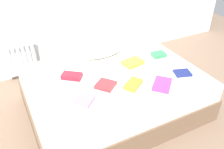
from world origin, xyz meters
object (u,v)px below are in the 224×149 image
at_px(textbook_yellow, 133,62).
at_px(textbook_pink, 85,101).
at_px(textbook_navy, 182,73).
at_px(textbook_maroon, 72,76).
at_px(pillow, 100,52).
at_px(textbook_purple, 162,84).
at_px(textbook_green, 159,55).
at_px(textbook_orange, 133,84).
at_px(radiator, 20,60).
at_px(textbook_red, 106,85).
at_px(bed, 114,93).

bearing_deg(textbook_yellow, textbook_pink, -162.73).
bearing_deg(textbook_navy, textbook_maroon, 174.22).
bearing_deg(textbook_pink, textbook_maroon, 43.35).
bearing_deg(pillow, textbook_purple, -71.99).
bearing_deg(pillow, textbook_pink, -123.82).
relative_size(pillow, textbook_pink, 3.28).
xyz_separation_m(textbook_green, textbook_pink, (-1.22, -0.44, -0.01)).
relative_size(pillow, textbook_orange, 2.68).
relative_size(radiator, textbook_navy, 2.58).
height_order(radiator, textbook_maroon, radiator).
xyz_separation_m(textbook_yellow, textbook_red, (-0.51, -0.27, -0.01)).
bearing_deg(textbook_maroon, textbook_orange, -2.64).
bearing_deg(textbook_pink, textbook_purple, -51.35).
xyz_separation_m(textbook_maroon, textbook_orange, (0.54, -0.46, -0.00)).
distance_m(bed, textbook_orange, 0.41).
bearing_deg(textbook_yellow, pillow, 114.25).
relative_size(textbook_navy, textbook_purple, 0.75).
relative_size(textbook_green, textbook_orange, 0.78).
height_order(pillow, textbook_maroon, pillow).
distance_m(textbook_green, textbook_orange, 0.78).
height_order(textbook_pink, textbook_red, textbook_pink).
relative_size(bed, textbook_purple, 8.07).
height_order(textbook_yellow, textbook_purple, textbook_yellow).
bearing_deg(textbook_maroon, textbook_purple, 1.40).
distance_m(textbook_yellow, textbook_pink, 0.91).
xyz_separation_m(bed, textbook_maroon, (-0.45, 0.17, 0.28)).
relative_size(pillow, textbook_maroon, 2.61).
bearing_deg(bed, textbook_red, -139.75).
height_order(textbook_orange, textbook_red, textbook_orange).
xyz_separation_m(pillow, textbook_yellow, (0.27, -0.39, -0.03)).
height_order(textbook_green, textbook_yellow, textbook_green).
bearing_deg(textbook_maroon, textbook_red, -12.53).
relative_size(pillow, textbook_yellow, 2.44).
xyz_separation_m(radiator, textbook_pink, (0.41, -1.50, 0.19)).
bearing_deg(textbook_green, textbook_red, -157.55).
distance_m(radiator, textbook_navy, 2.24).
xyz_separation_m(radiator, textbook_red, (0.71, -1.36, 0.19)).
bearing_deg(textbook_maroon, textbook_yellow, 33.88).
distance_m(bed, textbook_yellow, 0.44).
bearing_deg(textbook_navy, textbook_red, -173.96).
bearing_deg(textbook_navy, textbook_yellow, 148.86).
bearing_deg(textbook_yellow, textbook_orange, -130.62).
distance_m(pillow, textbook_yellow, 0.48).
relative_size(bed, textbook_yellow, 8.29).
xyz_separation_m(textbook_yellow, textbook_purple, (0.04, -0.55, -0.00)).
distance_m(bed, textbook_red, 0.36).
bearing_deg(textbook_maroon, textbook_green, 36.20).
xyz_separation_m(textbook_purple, textbook_red, (-0.55, 0.28, -0.00)).
bearing_deg(radiator, textbook_purple, -52.47).
relative_size(textbook_yellow, textbook_purple, 0.97).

